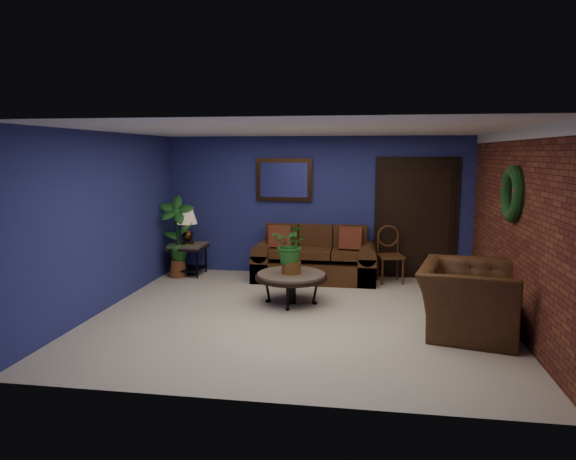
# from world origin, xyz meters

# --- Properties ---
(floor) EXTENTS (5.50, 5.50, 0.00)m
(floor) POSITION_xyz_m (0.00, 0.00, 0.00)
(floor) COLOR beige
(floor) RESTS_ON ground
(wall_back) EXTENTS (5.50, 0.04, 2.50)m
(wall_back) POSITION_xyz_m (0.00, 2.50, 1.25)
(wall_back) COLOR navy
(wall_back) RESTS_ON ground
(wall_left) EXTENTS (0.04, 5.00, 2.50)m
(wall_left) POSITION_xyz_m (-2.75, 0.00, 1.25)
(wall_left) COLOR navy
(wall_left) RESTS_ON ground
(wall_right_brick) EXTENTS (0.04, 5.00, 2.50)m
(wall_right_brick) POSITION_xyz_m (2.75, 0.00, 1.25)
(wall_right_brick) COLOR brown
(wall_right_brick) RESTS_ON ground
(ceiling) EXTENTS (5.50, 5.00, 0.02)m
(ceiling) POSITION_xyz_m (0.00, 0.00, 2.50)
(ceiling) COLOR white
(ceiling) RESTS_ON wall_back
(crown_molding) EXTENTS (0.03, 5.00, 0.14)m
(crown_molding) POSITION_xyz_m (2.72, 0.00, 2.43)
(crown_molding) COLOR white
(crown_molding) RESTS_ON wall_right_brick
(wall_mirror) EXTENTS (1.02, 0.06, 0.77)m
(wall_mirror) POSITION_xyz_m (-0.60, 2.46, 1.72)
(wall_mirror) COLOR #462A14
(wall_mirror) RESTS_ON wall_back
(closet_door) EXTENTS (1.44, 0.06, 2.18)m
(closet_door) POSITION_xyz_m (1.75, 2.47, 1.05)
(closet_door) COLOR black
(closet_door) RESTS_ON wall_back
(wreath) EXTENTS (0.16, 0.72, 0.72)m
(wreath) POSITION_xyz_m (2.69, 0.05, 1.70)
(wreath) COLOR black
(wreath) RESTS_ON wall_right_brick
(sofa) EXTENTS (2.11, 0.91, 0.95)m
(sofa) POSITION_xyz_m (0.02, 2.08, 0.31)
(sofa) COLOR #472714
(sofa) RESTS_ON ground
(coffee_table) EXTENTS (1.06, 1.06, 0.45)m
(coffee_table) POSITION_xyz_m (-0.18, 0.56, 0.40)
(coffee_table) COLOR #55504A
(coffee_table) RESTS_ON ground
(end_table) EXTENTS (0.63, 0.63, 0.57)m
(end_table) POSITION_xyz_m (-2.30, 2.05, 0.44)
(end_table) COLOR #55504A
(end_table) RESTS_ON ground
(table_lamp) EXTENTS (0.36, 0.36, 0.59)m
(table_lamp) POSITION_xyz_m (-2.30, 2.05, 0.96)
(table_lamp) COLOR #462A14
(table_lamp) RESTS_ON end_table
(side_chair) EXTENTS (0.49, 0.49, 0.97)m
(side_chair) POSITION_xyz_m (1.29, 2.12, 0.55)
(side_chair) COLOR #513317
(side_chair) RESTS_ON ground
(armchair) EXTENTS (1.41, 1.53, 0.85)m
(armchair) POSITION_xyz_m (2.15, -0.34, 0.42)
(armchair) COLOR #472714
(armchair) RESTS_ON ground
(coffee_plant) EXTENTS (0.65, 0.60, 0.73)m
(coffee_plant) POSITION_xyz_m (-0.18, 0.56, 0.86)
(coffee_plant) COLOR brown
(coffee_plant) RESTS_ON coffee_table
(floor_plant) EXTENTS (0.41, 0.35, 0.82)m
(floor_plant) POSITION_xyz_m (2.35, 0.51, 0.43)
(floor_plant) COLOR brown
(floor_plant) RESTS_ON ground
(tall_plant) EXTENTS (0.70, 0.54, 1.45)m
(tall_plant) POSITION_xyz_m (-2.45, 1.90, 0.78)
(tall_plant) COLOR brown
(tall_plant) RESTS_ON ground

